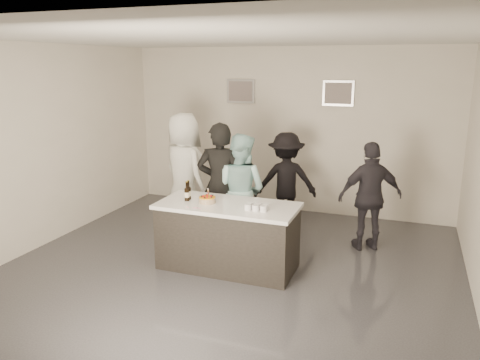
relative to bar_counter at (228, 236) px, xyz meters
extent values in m
plane|color=#3D3D42|center=(0.05, -0.15, -0.45)|extent=(6.00, 6.00, 0.00)
plane|color=white|center=(0.05, -0.15, 2.55)|extent=(6.00, 6.00, 0.00)
cube|color=silver|center=(0.05, 2.85, 1.05)|extent=(6.00, 0.04, 3.00)
cube|color=silver|center=(0.05, -3.15, 1.05)|extent=(6.00, 0.04, 3.00)
cube|color=silver|center=(-2.95, -0.15, 1.05)|extent=(0.04, 6.00, 3.00)
cube|color=#B2B2B7|center=(-0.85, 2.82, 1.75)|extent=(0.54, 0.04, 0.44)
cube|color=#B2B2B7|center=(0.95, 2.82, 1.75)|extent=(0.54, 0.04, 0.44)
cube|color=white|center=(0.00, 0.00, 0.00)|extent=(1.86, 0.86, 0.90)
cylinder|color=orange|center=(-0.28, -0.04, 0.49)|extent=(0.22, 0.22, 0.07)
cylinder|color=black|center=(-0.58, 0.02, 0.58)|extent=(0.07, 0.07, 0.26)
cylinder|color=black|center=(-0.57, -0.05, 0.58)|extent=(0.07, 0.07, 0.26)
cube|color=gold|center=(0.44, -0.10, 0.49)|extent=(0.30, 0.19, 0.08)
cube|color=pink|center=(-0.34, -0.29, 0.45)|extent=(0.24, 0.08, 0.01)
imported|color=black|center=(-0.41, 0.72, 0.49)|extent=(0.78, 0.62, 1.88)
imported|color=#ABE0E0|center=(-0.14, 0.85, 0.41)|extent=(0.94, 0.79, 1.71)
imported|color=silver|center=(-1.22, 1.14, 0.52)|extent=(1.14, 1.02, 1.95)
imported|color=#2C2A31|center=(1.71, 1.35, 0.36)|extent=(1.03, 0.77, 1.62)
imported|color=black|center=(0.30, 1.84, 0.36)|extent=(1.19, 0.96, 1.62)
camera|label=1|loc=(2.21, -5.48, 2.25)|focal=35.00mm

